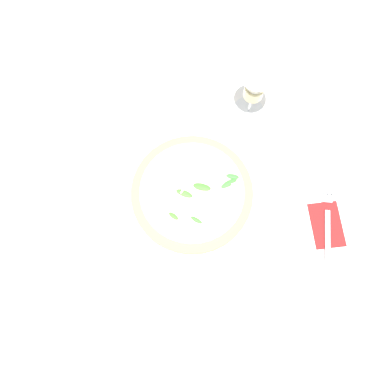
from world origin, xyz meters
TOP-DOWN VIEW (x-y plane):
  - ground_plane at (0.00, 0.00)m, footprint 6.00×6.00m
  - pizza_arugula_main at (-0.02, 0.03)m, footprint 0.31×0.31m
  - wine_glass at (0.25, -0.06)m, footprint 0.09×0.09m
  - napkin at (-0.01, -0.30)m, footprint 0.13×0.11m
  - fork at (-0.00, -0.30)m, footprint 0.21×0.05m
  - side_plate_white at (-0.02, 0.32)m, footprint 0.16×0.16m

SIDE VIEW (x-z plane):
  - ground_plane at x=0.00m, z-range 0.00..0.00m
  - napkin at x=-0.01m, z-range 0.00..0.01m
  - fork at x=0.00m, z-range 0.01..0.01m
  - side_plate_white at x=-0.02m, z-range 0.00..0.02m
  - pizza_arugula_main at x=-0.02m, z-range -0.01..0.04m
  - wine_glass at x=0.25m, z-range 0.03..0.19m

